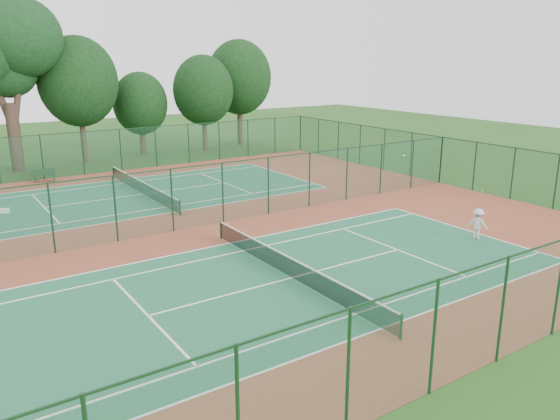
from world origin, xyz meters
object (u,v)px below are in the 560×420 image
object	(u,v)px
bench	(44,175)
kit_bag	(3,211)
big_tree	(4,49)
player_near	(478,224)

from	to	relation	value
bench	kit_bag	distance (m)	8.68
big_tree	bench	bearing A→B (deg)	-82.36
player_near	big_tree	bearing A→B (deg)	5.85
kit_bag	big_tree	size ratio (longest dim) A/B	0.05
player_near	kit_bag	distance (m)	27.62
player_near	big_tree	distance (m)	37.89
bench	big_tree	bearing A→B (deg)	112.89
bench	big_tree	xyz separation A→B (m)	(-0.79, 5.86, 9.27)
bench	big_tree	world-z (taller)	big_tree
player_near	big_tree	xyz separation A→B (m)	(-16.69, 32.81, 8.98)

